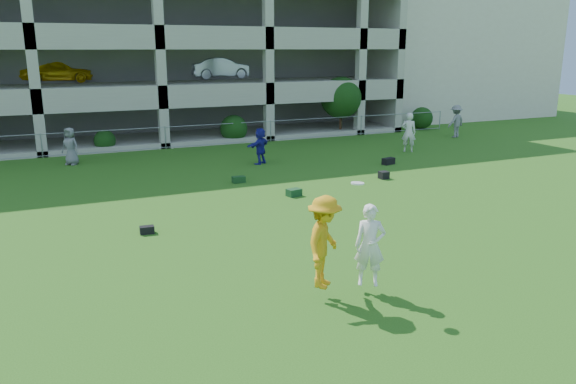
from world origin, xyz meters
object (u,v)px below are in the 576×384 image
bystander_c (70,146)px  crate_d (384,175)px  bystander_d (260,146)px  bystander_e (409,132)px  bystander_f (456,121)px  parking_garage (131,34)px  stucco_building (421,50)px  frisbee_contest (334,243)px

bystander_c → crate_d: bearing=5.0°
bystander_d → bystander_e: size_ratio=0.83×
crate_d → bystander_c: bearing=144.0°
bystander_f → parking_garage: bearing=-47.5°
parking_garage → stucco_building: bearing=0.7°
bystander_c → stucco_building: bearing=63.2°
stucco_building → parking_garage: 23.03m
bystander_e → bystander_c: bearing=23.1°
bystander_e → parking_garage: 19.09m
bystander_c → crate_d: (11.39, -8.27, -0.70)m
bystander_d → frisbee_contest: (-3.85, -13.95, 0.41)m
frisbee_contest → parking_garage: parking_garage is taller
bystander_e → parking_garage: bearing=-16.9°
parking_garage → bystander_d: bearing=-77.9°
bystander_c → parking_garage: size_ratio=0.06×
bystander_c → frisbee_contest: (4.08, -17.31, 0.38)m
stucco_building → parking_garage: bearing=-179.3°
bystander_f → crate_d: size_ratio=5.46×
frisbee_contest → bystander_c: bearing=103.3°
stucco_building → bystander_c: (-27.83, -11.37, -4.15)m
bystander_f → crate_d: (-10.06, -7.51, -0.80)m
bystander_e → bystander_f: bystander_e is taller
crate_d → frisbee_contest: 11.68m
bystander_c → frisbee_contest: 17.79m
bystander_c → frisbee_contest: frisbee_contest is taller
bystander_f → frisbee_contest: frisbee_contest is taller
bystander_e → crate_d: size_ratio=5.70×
stucco_building → crate_d: stucco_building is taller
stucco_building → crate_d: (-16.44, -19.64, -4.85)m
crate_d → frisbee_contest: size_ratio=0.15×
stucco_building → bystander_e: stucco_building is taller
bystander_d → crate_d: bearing=89.8°
bystander_c → bystander_f: size_ratio=0.89×
crate_d → parking_garage: size_ratio=0.01×
stucco_building → bystander_f: size_ratio=8.38×
bystander_e → bystander_d: bearing=34.2°
parking_garage → crate_d: bearing=-71.3°
bystander_f → frisbee_contest: bearing=31.6°
crate_d → frisbee_contest: frisbee_contest is taller
stucco_building → bystander_f: stucco_building is taller
bystander_d → bystander_e: 8.08m
bystander_d → crate_d: (3.46, -4.91, -0.68)m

